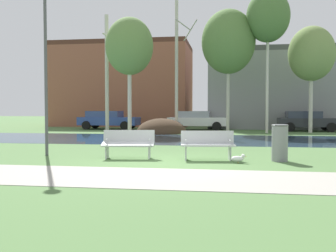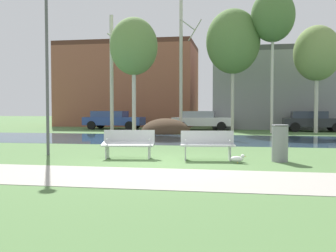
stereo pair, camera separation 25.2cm
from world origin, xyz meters
name	(u,v)px [view 2 (the right image)]	position (x,y,z in m)	size (l,w,h in m)	color
ground_plane	(197,138)	(0.00, 10.00, 0.00)	(120.00, 120.00, 0.00)	#4C703D
paved_path_strip	(143,177)	(0.00, -2.22, 0.01)	(60.00, 2.59, 0.01)	#9E998E
river_band	(194,139)	(0.00, 8.85, 0.00)	(80.00, 6.94, 0.01)	#2D475B
soil_mound	(166,133)	(-2.37, 13.84, 0.00)	(3.22, 3.23, 1.88)	#423021
bench_left	(128,143)	(-1.23, 0.98, 0.47)	(1.66, 0.76, 0.87)	#B2B5B7
bench_right	(207,144)	(1.21, 0.98, 0.47)	(1.66, 0.76, 0.87)	#B2B5B7
trash_bin	(280,142)	(3.30, 1.00, 0.56)	(0.49, 0.49, 1.07)	gray
seagull	(238,159)	(2.10, 0.42, 0.13)	(0.43, 0.16, 0.26)	white
streetlamp	(47,37)	(-4.08, 1.32, 3.89)	(0.32, 0.32, 5.92)	#4C4C51
birch_far_left	(112,72)	(-6.49, 15.49, 4.13)	(1.15, 1.95, 8.07)	beige
birch_left	(134,47)	(-4.52, 14.05, 5.60)	(3.11, 3.11, 7.50)	beige
birch_center_left	(181,64)	(-1.50, 14.94, 4.53)	(1.50, 2.29, 8.83)	#BCB7A8
birch_center	(233,42)	(1.86, 15.36, 5.96)	(3.52, 3.52, 8.09)	#BCB7A8
birch_center_right	(273,16)	(4.33, 14.77, 7.37)	(2.73, 2.73, 9.49)	beige
birch_right	(317,54)	(7.15, 15.49, 5.08)	(2.93, 2.93, 6.86)	beige
parked_van_nearest_blue	(113,119)	(-7.20, 17.90, 0.75)	(4.53, 2.17, 1.39)	#2D4793
parked_sedan_second_white	(201,120)	(-0.42, 17.83, 0.75)	(4.36, 2.15, 1.39)	silver
parked_hatch_third_dark	(312,121)	(7.27, 17.27, 0.74)	(4.06, 2.08, 1.39)	#282B30
building_brick_low	(130,85)	(-7.77, 24.70, 3.76)	(12.29, 6.98, 7.52)	brown
building_grey_warehouse	(282,90)	(5.94, 23.15, 3.14)	(11.18, 8.79, 6.28)	gray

